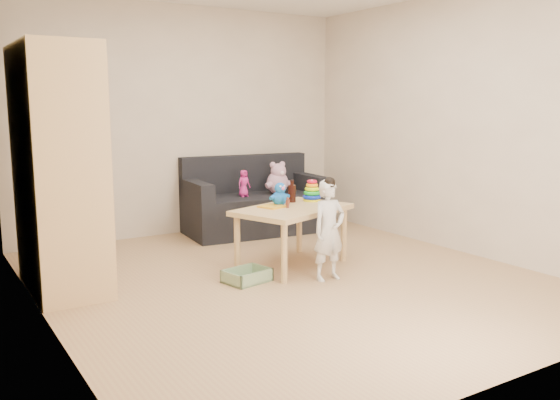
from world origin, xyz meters
TOP-DOWN VIEW (x-y plane):
  - room at (0.00, 0.00)m, footprint 4.50×4.50m
  - wardrobe at (-1.72, 0.75)m, footprint 0.54×1.09m
  - sofa at (0.67, 1.79)m, footprint 1.66×0.94m
  - play_table at (0.23, 0.32)m, footprint 1.22×0.98m
  - storage_bin at (-0.37, 0.11)m, footprint 0.42×0.35m
  - toddler at (0.26, -0.20)m, footprint 0.31×0.21m
  - pink_bear at (0.94, 1.72)m, footprint 0.29×0.25m
  - doll at (0.49, 1.73)m, footprint 0.16×0.11m
  - ring_stacker at (0.59, 0.52)m, footprint 0.18×0.18m
  - brown_bottle at (0.38, 0.57)m, footprint 0.07×0.07m
  - blue_plush at (0.18, 0.47)m, footprint 0.22×0.20m
  - wooden_figure at (0.17, 0.31)m, footprint 0.05×0.04m
  - yellow_book at (0.07, 0.42)m, footprint 0.25×0.25m

SIDE VIEW (x-z plane):
  - storage_bin at x=-0.37m, z-range 0.00..0.11m
  - sofa at x=0.67m, z-range 0.00..0.45m
  - play_table at x=0.23m, z-range 0.00..0.56m
  - toddler at x=0.26m, z-range 0.00..0.84m
  - yellow_book at x=0.07m, z-range 0.56..0.57m
  - doll at x=0.49m, z-range 0.45..0.75m
  - pink_bear at x=0.94m, z-range 0.45..0.77m
  - wooden_figure at x=0.17m, z-range 0.56..0.66m
  - ring_stacker at x=0.59m, z-range 0.54..0.74m
  - brown_bottle at x=0.38m, z-range 0.54..0.76m
  - blue_plush at x=0.18m, z-range 0.56..0.78m
  - wardrobe at x=-1.72m, z-range 0.00..1.96m
  - room at x=0.00m, z-range -0.95..3.55m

